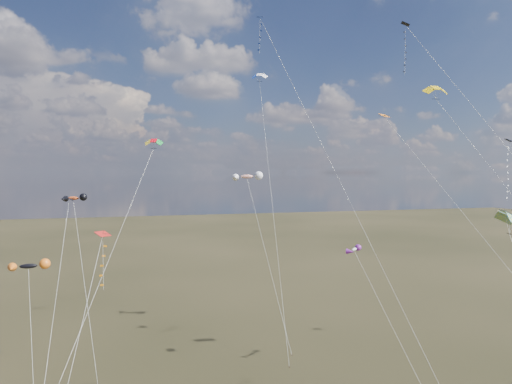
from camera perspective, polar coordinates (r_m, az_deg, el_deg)
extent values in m
cube|color=black|center=(55.32, 18.17, 19.34)|extent=(1.15, 1.19, 0.41)
cube|color=#0A1A4D|center=(61.01, 0.49, 21.03)|extent=(0.87, 0.85, 0.26)
cylinder|color=silver|center=(48.31, 10.38, 1.51)|extent=(10.36, 24.28, 40.42)
cube|color=black|center=(50.73, -22.32, -0.76)|extent=(0.81, 0.88, 0.38)
cylinder|color=silver|center=(44.88, -23.87, -13.03)|extent=(0.92, 15.00, 18.30)
cube|color=red|center=(38.79, -18.61, -4.97)|extent=(1.37, 1.36, 0.35)
cylinder|color=silver|center=(36.07, -21.83, -18.75)|extent=(3.56, 9.97, 16.05)
cube|color=#0B1548|center=(60.71, 29.02, 5.68)|extent=(0.95, 0.99, 0.37)
cube|color=#C56415|center=(47.32, 15.73, 9.19)|extent=(1.08, 1.03, 0.40)
cylinder|color=silver|center=(44.52, 28.61, -7.76)|extent=(12.69, 17.66, 26.61)
cylinder|color=silver|center=(58.04, 2.03, -0.79)|extent=(2.29, 19.68, 35.39)
cube|color=#332316|center=(52.59, 4.20, -20.98)|extent=(0.10, 0.10, 0.12)
cylinder|color=silver|center=(38.82, -19.31, -10.94)|extent=(9.91, 17.26, 24.14)
ellipsoid|color=black|center=(47.77, -26.57, -8.28)|extent=(3.21, 1.42, 1.12)
cylinder|color=silver|center=(46.09, -26.24, -16.56)|extent=(1.57, 6.51, 12.29)
ellipsoid|color=#D84C1B|center=(55.70, -21.87, -0.72)|extent=(2.84, 1.94, 1.01)
cylinder|color=silver|center=(51.41, -20.58, -11.14)|extent=(3.25, 11.00, 18.07)
ellipsoid|color=silver|center=(49.78, 12.19, -7.01)|extent=(2.27, 2.10, 0.70)
cylinder|color=silver|center=(48.11, 16.40, -15.25)|extent=(3.01, 9.23, 12.85)
ellipsoid|color=red|center=(61.44, -1.14, 1.95)|extent=(3.72, 2.16, 1.32)
cylinder|color=silver|center=(57.42, 1.46, -8.34)|extent=(2.48, 11.15, 20.45)
cube|color=#332316|center=(55.60, 4.51, -19.65)|extent=(0.10, 0.10, 0.12)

